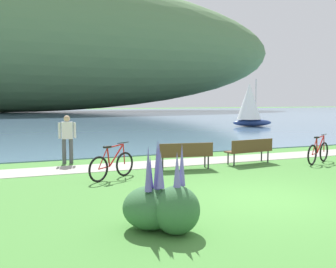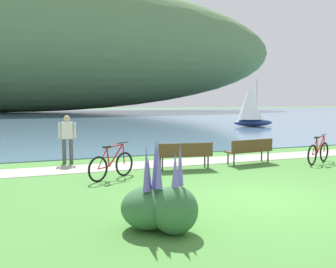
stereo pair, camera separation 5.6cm
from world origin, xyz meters
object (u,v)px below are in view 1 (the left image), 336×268
at_px(person_at_shoreline, 67,136).
at_px(sailboat_nearest_to_shore, 250,104).
at_px(park_bench_near_camera, 250,149).
at_px(bicycle_beside_path, 318,152).
at_px(park_bench_further_along, 185,154).
at_px(bicycle_leaning_near_bench, 112,165).

xyz_separation_m(person_at_shoreline, sailboat_nearest_to_shore, (16.66, 13.72, 0.95)).
bearing_deg(park_bench_near_camera, person_at_shoreline, 157.78).
xyz_separation_m(bicycle_beside_path, person_at_shoreline, (-8.32, 3.23, 0.58)).
relative_size(person_at_shoreline, sailboat_nearest_to_shore, 0.43).
relative_size(bicycle_beside_path, sailboat_nearest_to_shore, 0.41).
bearing_deg(park_bench_near_camera, park_bench_further_along, -176.38).
height_order(bicycle_beside_path, sailboat_nearest_to_shore, sailboat_nearest_to_shore).
bearing_deg(park_bench_near_camera, bicycle_leaning_near_bench, -171.50).
bearing_deg(bicycle_leaning_near_bench, bicycle_beside_path, -0.16).
bearing_deg(person_at_shoreline, bicycle_beside_path, -21.21).
distance_m(person_at_shoreline, sailboat_nearest_to_shore, 21.60).
bearing_deg(park_bench_further_along, park_bench_near_camera, 3.62).
distance_m(park_bench_near_camera, person_at_shoreline, 6.47).
relative_size(bicycle_beside_path, person_at_shoreline, 0.95).
height_order(person_at_shoreline, sailboat_nearest_to_shore, sailboat_nearest_to_shore).
bearing_deg(park_bench_further_along, sailboat_nearest_to_shore, 50.90).
relative_size(park_bench_near_camera, bicycle_beside_path, 1.13).
height_order(bicycle_leaning_near_bench, sailboat_nearest_to_shore, sailboat_nearest_to_shore).
distance_m(park_bench_near_camera, bicycle_leaning_near_bench, 5.17).
bearing_deg(person_at_shoreline, sailboat_nearest_to_shore, 39.46).
xyz_separation_m(bicycle_leaning_near_bench, bicycle_beside_path, (7.45, -0.02, 0.00)).
relative_size(park_bench_further_along, bicycle_leaning_near_bench, 1.21).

